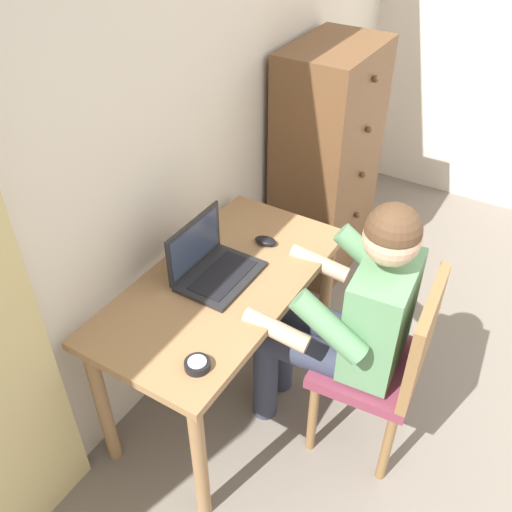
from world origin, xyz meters
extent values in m
cube|color=beige|center=(0.00, 2.20, 1.25)|extent=(4.80, 0.05, 2.50)
cube|color=#9E754C|center=(-0.23, 1.83, 0.71)|extent=(1.17, 0.59, 0.03)
cylinder|color=#9E754C|center=(-0.76, 1.59, 0.35)|extent=(0.06, 0.06, 0.69)
cylinder|color=#9E754C|center=(0.29, 1.59, 0.35)|extent=(0.06, 0.06, 0.69)
cylinder|color=#9E754C|center=(-0.76, 2.07, 0.35)|extent=(0.06, 0.06, 0.69)
cylinder|color=#9E754C|center=(0.29, 2.07, 0.35)|extent=(0.06, 0.06, 0.69)
cube|color=brown|center=(0.96, 1.94, 0.66)|extent=(0.62, 0.41, 1.33)
sphere|color=brown|center=(0.96, 1.72, 0.13)|extent=(0.04, 0.04, 0.04)
sphere|color=brown|center=(0.96, 1.72, 0.40)|extent=(0.04, 0.04, 0.04)
sphere|color=brown|center=(0.96, 1.72, 0.66)|extent=(0.04, 0.04, 0.04)
sphere|color=brown|center=(0.96, 1.72, 0.93)|extent=(0.04, 0.04, 0.04)
sphere|color=brown|center=(0.96, 1.72, 1.20)|extent=(0.04, 0.04, 0.04)
cube|color=#803449|center=(-0.09, 1.22, 0.45)|extent=(0.45, 0.43, 0.05)
cube|color=olive|center=(-0.08, 1.04, 0.68)|extent=(0.42, 0.08, 0.42)
cylinder|color=olive|center=(0.06, 1.39, 0.21)|extent=(0.04, 0.04, 0.42)
cylinder|color=olive|center=(-0.28, 1.36, 0.21)|extent=(0.04, 0.04, 0.42)
cylinder|color=olive|center=(0.09, 1.08, 0.21)|extent=(0.04, 0.04, 0.42)
cylinder|color=olive|center=(-0.25, 1.05, 0.21)|extent=(0.04, 0.04, 0.42)
cylinder|color=#33384C|center=(-0.02, 1.45, 0.49)|extent=(0.17, 0.41, 0.14)
cylinder|color=#33384C|center=(-0.20, 1.43, 0.49)|extent=(0.17, 0.41, 0.14)
cylinder|color=#33384C|center=(-0.04, 1.65, 0.25)|extent=(0.11, 0.11, 0.49)
cylinder|color=#33384C|center=(-0.22, 1.63, 0.25)|extent=(0.11, 0.11, 0.49)
cube|color=#609366|center=(-0.09, 1.21, 0.72)|extent=(0.38, 0.23, 0.46)
cylinder|color=#609366|center=(0.12, 1.36, 0.81)|extent=(0.12, 0.30, 0.25)
cylinder|color=#609366|center=(-0.32, 1.32, 0.81)|extent=(0.12, 0.30, 0.25)
cylinder|color=#DBAD8E|center=(0.10, 1.56, 0.70)|extent=(0.09, 0.27, 0.11)
cylinder|color=#DBAD8E|center=(-0.34, 1.52, 0.70)|extent=(0.09, 0.27, 0.11)
sphere|color=#DBAD8E|center=(-0.09, 1.22, 1.08)|extent=(0.20, 0.20, 0.20)
sphere|color=#513823|center=(-0.09, 1.22, 1.11)|extent=(0.20, 0.20, 0.20)
cube|color=#232326|center=(-0.22, 1.84, 0.73)|extent=(0.34, 0.24, 0.02)
cube|color=black|center=(-0.22, 1.83, 0.75)|extent=(0.29, 0.15, 0.00)
cube|color=#232326|center=(-0.22, 1.97, 0.85)|extent=(0.34, 0.01, 0.22)
cube|color=#2D3851|center=(-0.22, 1.96, 0.85)|extent=(0.31, 0.00, 0.18)
ellipsoid|color=black|center=(0.07, 1.81, 0.74)|extent=(0.07, 0.11, 0.03)
cylinder|color=black|center=(-0.65, 1.65, 0.74)|extent=(0.09, 0.09, 0.03)
cylinder|color=silver|center=(-0.65, 1.65, 0.76)|extent=(0.06, 0.06, 0.00)
camera|label=1|loc=(-1.64, 0.81, 2.21)|focal=39.53mm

